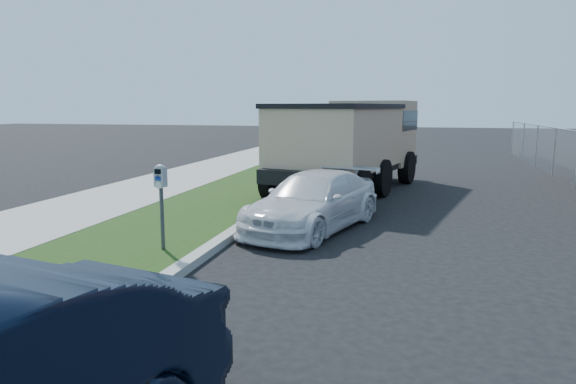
# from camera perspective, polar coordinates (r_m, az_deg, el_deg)

# --- Properties ---
(ground) EXTENTS (120.00, 120.00, 0.00)m
(ground) POSITION_cam_1_polar(r_m,az_deg,el_deg) (8.72, 7.41, -7.92)
(ground) COLOR black
(ground) RESTS_ON ground
(streetside) EXTENTS (6.12, 50.00, 0.15)m
(streetside) POSITION_cam_1_polar(r_m,az_deg,el_deg) (12.42, -17.84, -2.74)
(streetside) COLOR gray
(streetside) RESTS_ON ground
(parking_meter) EXTENTS (0.23, 0.17, 1.48)m
(parking_meter) POSITION_cam_1_polar(r_m,az_deg,el_deg) (9.07, -13.94, 0.42)
(parking_meter) COLOR #3F4247
(parking_meter) RESTS_ON ground
(white_wagon) EXTENTS (2.81, 4.47, 1.21)m
(white_wagon) POSITION_cam_1_polar(r_m,az_deg,el_deg) (11.00, 2.91, -0.98)
(white_wagon) COLOR silver
(white_wagon) RESTS_ON ground
(dump_truck) EXTENTS (4.18, 7.53, 2.79)m
(dump_truck) POSITION_cam_1_polar(r_m,az_deg,el_deg) (16.28, 7.10, 5.79)
(dump_truck) COLOR black
(dump_truck) RESTS_ON ground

